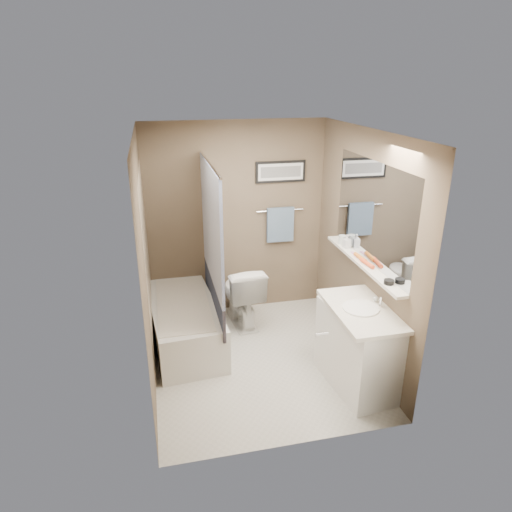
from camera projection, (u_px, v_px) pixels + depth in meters
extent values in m
plane|color=beige|center=(259.00, 360.00, 4.93)|extent=(2.50, 2.50, 0.00)
cube|color=white|center=(260.00, 134.00, 4.06)|extent=(2.20, 2.50, 0.04)
cube|color=brown|center=(237.00, 221.00, 5.61)|extent=(2.20, 0.04, 2.40)
cube|color=brown|center=(297.00, 317.00, 3.38)|extent=(2.20, 0.04, 2.40)
cube|color=brown|center=(147.00, 266.00, 4.27)|extent=(0.04, 2.50, 2.40)
cube|color=brown|center=(361.00, 248.00, 4.71)|extent=(0.04, 2.50, 2.40)
cube|color=beige|center=(148.00, 266.00, 4.79)|extent=(0.02, 1.55, 2.00)
cylinder|color=silver|center=(209.00, 163.00, 4.55)|extent=(0.02, 1.55, 0.02)
cube|color=silver|center=(212.00, 225.00, 4.79)|extent=(0.03, 1.45, 1.28)
cube|color=#262E47|center=(214.00, 295.00, 5.09)|extent=(0.03, 1.45, 0.36)
cube|color=silver|center=(372.00, 213.00, 4.42)|extent=(0.02, 1.60, 1.00)
cube|color=silver|center=(362.00, 263.00, 4.61)|extent=(0.12, 1.60, 0.03)
cylinder|color=silver|center=(280.00, 210.00, 5.67)|extent=(0.60, 0.02, 0.02)
cube|color=#81A0BC|center=(280.00, 225.00, 5.72)|extent=(0.34, 0.05, 0.44)
cube|color=black|center=(280.00, 172.00, 5.51)|extent=(0.62, 0.02, 0.26)
cube|color=white|center=(281.00, 172.00, 5.49)|extent=(0.56, 0.00, 0.20)
cube|color=#595959|center=(281.00, 172.00, 5.49)|extent=(0.50, 0.00, 0.13)
cube|color=silver|center=(364.00, 332.00, 3.55)|extent=(0.80, 0.02, 2.00)
cylinder|color=silver|center=(322.00, 334.00, 3.53)|extent=(0.10, 0.02, 0.02)
cube|color=silver|center=(184.00, 323.00, 5.16)|extent=(0.82, 1.55, 0.50)
cube|color=beige|center=(183.00, 304.00, 5.07)|extent=(0.56, 1.36, 0.02)
imported|color=white|center=(241.00, 294.00, 5.55)|extent=(0.50, 0.80, 0.78)
cube|color=white|center=(359.00, 349.00, 4.41)|extent=(0.59, 0.95, 0.80)
cube|color=silver|center=(361.00, 310.00, 4.26)|extent=(0.54, 0.96, 0.04)
cylinder|color=white|center=(361.00, 308.00, 4.24)|extent=(0.34, 0.34, 0.01)
cylinder|color=white|center=(381.00, 302.00, 4.27)|extent=(0.02, 0.02, 0.10)
sphere|color=silver|center=(376.00, 299.00, 4.37)|extent=(0.05, 0.05, 0.05)
cylinder|color=black|center=(389.00, 282.00, 4.10)|extent=(0.09, 0.09, 0.04)
cylinder|color=#E2491F|center=(367.00, 263.00, 4.50)|extent=(0.06, 0.22, 0.04)
cylinder|color=orange|center=(360.00, 257.00, 4.64)|extent=(0.05, 0.22, 0.04)
cube|color=pink|center=(355.00, 255.00, 4.77)|extent=(0.04, 0.16, 0.01)
cylinder|color=silver|center=(342.00, 240.00, 5.06)|extent=(0.08, 0.08, 0.10)
imported|color=#999999|center=(347.00, 241.00, 4.94)|extent=(0.07, 0.08, 0.15)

